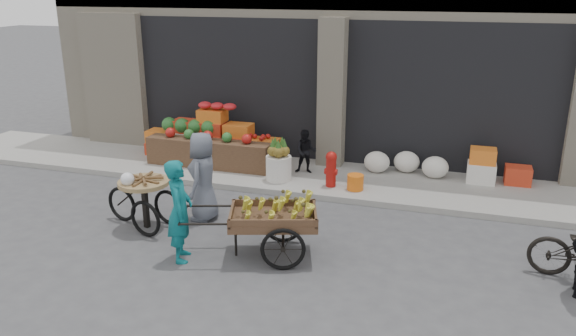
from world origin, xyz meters
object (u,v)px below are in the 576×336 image
(banana_cart, at_px, (270,215))
(vendor_woman, at_px, (180,211))
(orange_bucket, at_px, (355,182))
(seated_person, at_px, (306,152))
(pineapple_bin, at_px, (279,168))
(fire_hydrant, at_px, (331,168))
(tricycle_cart, at_px, (144,196))
(vendor_grey, at_px, (203,177))

(banana_cart, bearing_deg, vendor_woman, -175.84)
(orange_bucket, bearing_deg, seated_person, 149.74)
(banana_cart, distance_m, vendor_woman, 1.33)
(pineapple_bin, bearing_deg, seated_person, 56.31)
(orange_bucket, xyz_separation_m, vendor_woman, (-1.96, -3.40, 0.51))
(pineapple_bin, height_order, seated_person, seated_person)
(pineapple_bin, relative_size, fire_hydrant, 0.73)
(pineapple_bin, height_order, tricycle_cart, tricycle_cart)
(pineapple_bin, xyz_separation_m, orange_bucket, (1.60, -0.10, -0.10))
(seated_person, height_order, vendor_grey, vendor_grey)
(pineapple_bin, bearing_deg, tricycle_cart, -119.21)
(orange_bucket, bearing_deg, vendor_grey, -140.09)
(pineapple_bin, height_order, fire_hydrant, fire_hydrant)
(seated_person, relative_size, tricycle_cart, 0.64)
(pineapple_bin, relative_size, vendor_woman, 0.34)
(fire_hydrant, height_order, seated_person, seated_person)
(orange_bucket, bearing_deg, pineapple_bin, 176.42)
(fire_hydrant, relative_size, seated_person, 0.76)
(vendor_grey, bearing_deg, vendor_woman, 7.66)
(vendor_woman, distance_m, tricycle_cart, 1.43)
(vendor_woman, distance_m, vendor_grey, 1.52)
(tricycle_cart, xyz_separation_m, vendor_grey, (0.79, 0.63, 0.22))
(vendor_woman, bearing_deg, vendor_grey, -8.38)
(fire_hydrant, relative_size, banana_cart, 0.30)
(fire_hydrant, xyz_separation_m, tricycle_cart, (-2.58, -2.60, 0.06))
(orange_bucket, xyz_separation_m, seated_person, (-1.20, 0.70, 0.31))
(pineapple_bin, relative_size, orange_bucket, 1.62)
(pineapple_bin, relative_size, tricycle_cart, 0.36)
(fire_hydrant, bearing_deg, banana_cart, -94.47)
(tricycle_cart, bearing_deg, seated_person, 71.87)
(orange_bucket, bearing_deg, banana_cart, -104.14)
(seated_person, bearing_deg, fire_hydrant, -52.88)
(pineapple_bin, distance_m, banana_cart, 3.14)
(seated_person, distance_m, banana_cart, 3.63)
(tricycle_cart, bearing_deg, pineapple_bin, 72.73)
(banana_cart, xyz_separation_m, tricycle_cart, (-2.35, 0.35, -0.10))
(fire_hydrant, distance_m, orange_bucket, 0.55)
(pineapple_bin, bearing_deg, vendor_woman, -95.81)
(pineapple_bin, height_order, orange_bucket, pineapple_bin)
(fire_hydrant, distance_m, banana_cart, 2.96)
(vendor_woman, height_order, vendor_grey, vendor_grey)
(pineapple_bin, distance_m, vendor_grey, 2.17)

